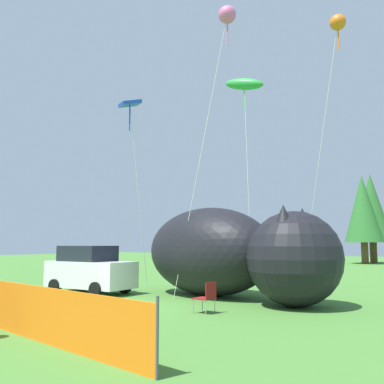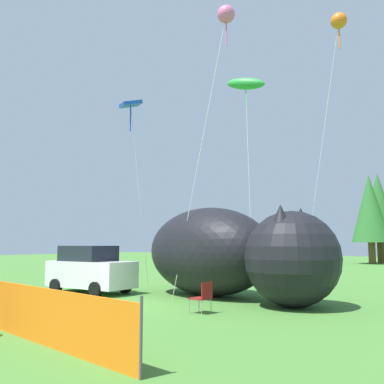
% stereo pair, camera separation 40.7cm
% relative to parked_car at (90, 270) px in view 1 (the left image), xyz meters
% --- Properties ---
extents(ground_plane, '(120.00, 120.00, 0.00)m').
position_rel_parked_car_xyz_m(ground_plane, '(3.39, -2.02, -0.97)').
color(ground_plane, '#477F33').
extents(parked_car, '(3.96, 2.03, 1.97)m').
position_rel_parked_car_xyz_m(parked_car, '(0.00, 0.00, 0.00)').
color(parked_car, white).
rests_on(parked_car, ground).
extents(folding_chair, '(0.56, 0.56, 0.93)m').
position_rel_parked_car_xyz_m(folding_chair, '(6.90, -1.37, -0.44)').
color(folding_chair, maroon).
rests_on(folding_chair, ground).
extents(inflatable_cat, '(9.00, 4.83, 3.51)m').
position_rel_parked_car_xyz_m(inflatable_cat, '(5.59, 2.01, 0.66)').
color(inflatable_cat, black).
rests_on(inflatable_cat, ground).
extents(safety_fence, '(9.02, 1.18, 1.27)m').
position_rel_parked_car_xyz_m(safety_fence, '(5.29, -6.40, -0.39)').
color(safety_fence, orange).
rests_on(safety_fence, ground).
extents(kite_orange_flower, '(2.54, 0.71, 12.26)m').
position_rel_parked_car_xyz_m(kite_orange_flower, '(8.82, 6.29, 10.82)').
color(kite_orange_flower, silver).
rests_on(kite_orange_flower, ground).
extents(kite_blue_box, '(1.23, 1.84, 8.79)m').
position_rel_parked_car_xyz_m(kite_blue_box, '(0.52, 1.71, 7.42)').
color(kite_blue_box, silver).
rests_on(kite_blue_box, ground).
extents(kite_pink_octopus, '(2.26, 1.35, 11.52)m').
position_rel_parked_car_xyz_m(kite_pink_octopus, '(5.86, 1.66, 10.09)').
color(kite_pink_octopus, silver).
rests_on(kite_pink_octopus, ground).
extents(kite_green_fish, '(2.21, 1.51, 10.68)m').
position_rel_parked_car_xyz_m(kite_green_fish, '(3.97, 6.43, 9.18)').
color(kite_green_fish, silver).
rests_on(kite_green_fish, ground).
extents(horizon_tree_west, '(3.96, 3.96, 9.44)m').
position_rel_parked_car_xyz_m(horizon_tree_west, '(2.95, 35.42, 4.83)').
color(horizon_tree_west, brown).
rests_on(horizon_tree_west, ground).
extents(horizon_tree_mid, '(3.78, 3.78, 9.02)m').
position_rel_parked_car_xyz_m(horizon_tree_mid, '(2.64, 33.23, 4.57)').
color(horizon_tree_mid, brown).
rests_on(horizon_tree_mid, ground).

